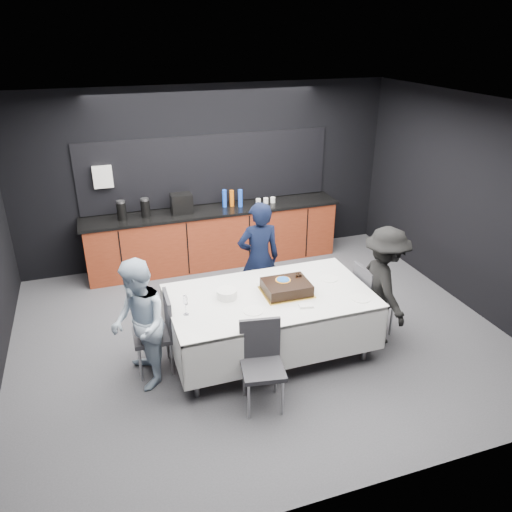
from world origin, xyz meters
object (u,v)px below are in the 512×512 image
Objects in this scene: plate_stack at (227,294)px; person_center at (259,259)px; chair_left at (159,328)px; chair_near at (262,358)px; person_right at (384,286)px; party_table at (270,305)px; champagne_flute at (185,301)px; chair_right at (369,295)px; cake_assembly at (286,287)px; person_left at (139,325)px.

person_center is at bearing 51.30° from plate_stack.
chair_left and chair_near have the same top height.
chair_left is at bearing 91.47° from person_right.
party_table is 1.41m from person_right.
champagne_flute reaches higher than chair_right.
party_table is 0.96m from person_center.
cake_assembly is at bearing -4.38° from chair_left.
person_left reaches higher than champagne_flute.
champagne_flute is 0.24× the size of chair_left.
person_right reaches higher than chair_left.
chair_near is (-0.57, -0.77, -0.31)m from cake_assembly.
person_center reaches higher than cake_assembly.
person_right is at bearing 140.09° from person_center.
cake_assembly is at bearing 4.81° from champagne_flute.
person_right reaches higher than party_table.
champagne_flute is 1.00m from chair_near.
chair_right is 1.87m from chair_near.
person_right reaches higher than chair_near.
party_table is 1.47× the size of person_center.
person_right is (1.76, 0.60, 0.21)m from chair_near.
party_table is 0.53m from plate_stack.
person_left reaches higher than chair_near.
chair_near is (0.11, -0.87, -0.30)m from plate_stack.
chair_near is at bearing 53.12° from person_left.
champagne_flute is at bearing -37.72° from chair_left.
party_table is 0.87m from chair_near.
chair_right is at bearing -2.08° from chair_left.
person_center reaches higher than chair_near.
chair_near is at bearing 116.27° from person_right.
party_table is 10.05× the size of plate_stack.
cake_assembly is at bearing -2.83° from party_table.
person_right is at bearing 83.27° from person_left.
party_table is 2.51× the size of chair_near.
chair_left is at bearing 175.62° from cake_assembly.
chair_near reaches higher than party_table.
chair_right is 0.63× the size of person_left.
chair_near is 0.62× the size of person_right.
chair_right is at bearing 143.44° from person_center.
person_left is 0.98× the size of person_right.
cake_assembly is at bearing 89.63° from person_right.
cake_assembly is 0.61× the size of chair_near.
champagne_flute reaches higher than party_table.
champagne_flute reaches higher than cake_assembly.
cake_assembly reaches higher than chair_left.
chair_right is 2.82m from person_left.
champagne_flute reaches higher than chair_left.
champagne_flute is 0.15× the size of person_right.
party_table is at bearing 177.17° from cake_assembly.
chair_near is at bearing -82.75° from plate_stack.
cake_assembly is 0.38× the size of person_right.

